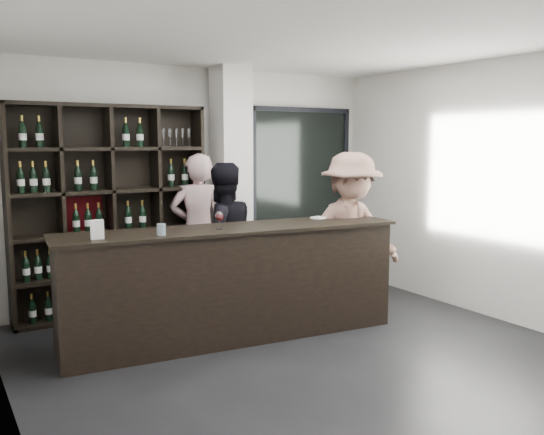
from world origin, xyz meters
TOP-DOWN VIEW (x-y plane):
  - floor at (0.00, 0.00)m, footprint 5.00×5.50m
  - wine_shelf at (-1.15, 2.57)m, footprint 2.20×0.35m
  - structural_column at (0.35, 2.47)m, footprint 0.40×0.40m
  - glass_panel at (1.55, 2.69)m, footprint 1.60×0.08m
  - tasting_counter at (-0.35, 1.10)m, footprint 3.47×0.71m
  - taster_pink at (-0.15, 2.39)m, footprint 0.78×0.64m
  - taster_black at (-0.10, 1.85)m, footprint 0.87×0.68m
  - customer at (1.11, 1.05)m, footprint 1.30×0.87m
  - wine_glass at (-0.52, 1.06)m, footprint 0.11×0.11m
  - spit_cup at (-1.13, 0.99)m, footprint 0.08×0.08m
  - napkin_stack at (0.76, 1.17)m, footprint 0.15×0.15m
  - card_stand at (-1.68, 1.10)m, footprint 0.12×0.07m

SIDE VIEW (x-z plane):
  - floor at x=0.00m, z-range -0.01..0.00m
  - tasting_counter at x=-0.35m, z-range 0.00..1.15m
  - taster_black at x=-0.10m, z-range 0.00..1.76m
  - taster_pink at x=-0.15m, z-range 0.00..1.85m
  - customer at x=1.11m, z-range 0.00..1.87m
  - napkin_stack at x=0.76m, z-range 1.14..1.16m
  - spit_cup at x=-1.13m, z-range 1.14..1.25m
  - wine_shelf at x=-1.15m, z-range 0.00..2.40m
  - card_stand at x=-1.68m, z-range 1.14..1.31m
  - wine_glass at x=-0.52m, z-range 1.14..1.34m
  - glass_panel at x=1.55m, z-range 0.35..2.45m
  - structural_column at x=0.35m, z-range 0.00..2.90m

